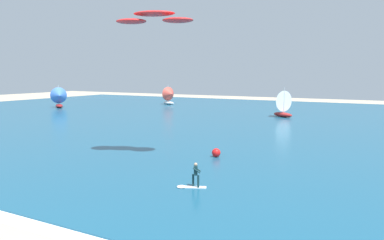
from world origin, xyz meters
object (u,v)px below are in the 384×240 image
object	(u,v)px
kite	(154,18)
sailboat_leading	(281,103)
sailboat_outermost	(170,96)
marker_buoy	(216,153)
kitesurfer	(193,179)
sailboat_center_horizon	(59,97)

from	to	relation	value
kite	sailboat_leading	distance (m)	39.19
sailboat_outermost	marker_buoy	distance (m)	58.22
kite	sailboat_leading	xyz separation A→B (m)	(-0.12, 37.95, -9.77)
kitesurfer	sailboat_outermost	size ratio (longest dim) A/B	0.43
sailboat_outermost	sailboat_leading	bearing A→B (deg)	-21.87
sailboat_leading	marker_buoy	size ratio (longest dim) A/B	6.44
kite	sailboat_center_horizon	bearing A→B (deg)	146.21
kitesurfer	marker_buoy	xyz separation A→B (m)	(-2.70, 9.17, -0.21)
marker_buoy	kitesurfer	bearing A→B (deg)	-73.59
kite	sailboat_outermost	world-z (taller)	kite
kitesurfer	sailboat_center_horizon	bearing A→B (deg)	145.38
sailboat_outermost	sailboat_leading	world-z (taller)	sailboat_leading
kite	sailboat_outermost	bearing A→B (deg)	121.29
kitesurfer	sailboat_leading	world-z (taller)	sailboat_leading
sailboat_outermost	sailboat_leading	size ratio (longest dim) A/B	0.93
kitesurfer	sailboat_center_horizon	xyz separation A→B (m)	(-53.61, 37.01, 1.66)
sailboat_outermost	kite	bearing A→B (deg)	-58.71
sailboat_center_horizon	sailboat_leading	size ratio (longest dim) A/B	0.98
kitesurfer	sailboat_outermost	bearing A→B (deg)	123.77
kitesurfer	marker_buoy	distance (m)	9.56
kitesurfer	marker_buoy	size ratio (longest dim) A/B	2.57
kite	sailboat_leading	world-z (taller)	kite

